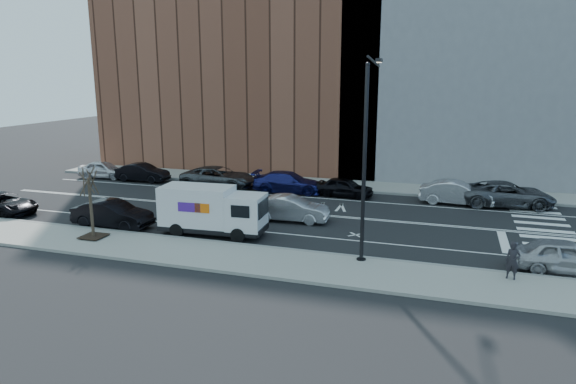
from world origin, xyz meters
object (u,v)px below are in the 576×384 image
Objects in this scene: fedex_van at (212,210)px; pedestrian at (513,261)px; far_parked_a at (104,170)px; far_parked_b at (143,173)px; driving_sedan at (291,209)px; near_parked_front at (566,256)px.

fedex_van is 15.02m from pedestrian.
fedex_van is 3.68× the size of pedestrian.
far_parked_a is 33.27m from pedestrian.
far_parked_a is at bearing 87.72° from far_parked_b.
fedex_van reaches higher than driving_sedan.
far_parked_b is 29.72m from pedestrian.
near_parked_front is at bearing -114.00° from far_parked_a.
driving_sedan is 13.06m from pedestrian.
near_parked_front is at bearing 49.83° from pedestrian.
near_parked_front is (13.96, -4.16, 0.01)m from driving_sedan.
fedex_van is 16.21m from far_parked_b.
far_parked_b is 16.66m from driving_sedan.
far_parked_b is 2.75× the size of pedestrian.
fedex_van is 1.33× the size of near_parked_front.
driving_sedan is (14.95, -7.36, 0.03)m from far_parked_b.
near_parked_front is at bearing -109.83° from driving_sedan.
driving_sedan is at bearing 164.49° from pedestrian.
driving_sedan is (3.26, 3.86, -0.64)m from fedex_van.
far_parked_a is at bearing 64.96° from driving_sedan.
fedex_van is 17.23m from near_parked_front.
near_parked_front is 3.00m from pedestrian.
pedestrian reaches higher than near_parked_front.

